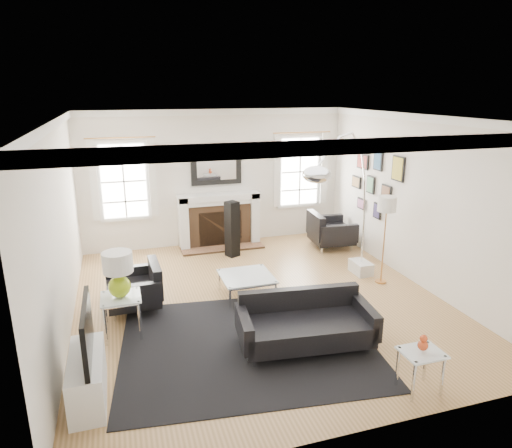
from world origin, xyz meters
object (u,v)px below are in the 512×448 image
object	(u,v)px
armchair_left	(137,289)
coffee_table	(247,277)
fireplace	(219,220)
armchair_right	(329,231)
arc_floor_lamp	(343,208)
sofa	(305,324)
gourd_lamp	(118,271)

from	to	relation	value
armchair_left	coffee_table	xyz separation A→B (m)	(1.67, -0.08, 0.00)
fireplace	armchair_right	world-z (taller)	fireplace
armchair_left	arc_floor_lamp	size ratio (longest dim) A/B	0.33
fireplace	coffee_table	bearing A→B (deg)	-93.33
fireplace	arc_floor_lamp	xyz separation A→B (m)	(1.29, -2.94, 0.90)
fireplace	armchair_left	xyz separation A→B (m)	(-1.82, -2.50, -0.22)
armchair_right	coffee_table	bearing A→B (deg)	-142.26
sofa	armchair_left	world-z (taller)	armchair_left
arc_floor_lamp	sofa	bearing A→B (deg)	-132.29
fireplace	coffee_table	xyz separation A→B (m)	(-0.15, -2.58, -0.22)
fireplace	coffee_table	size ratio (longest dim) A/B	2.12
sofa	gourd_lamp	bearing A→B (deg)	156.76
fireplace	sofa	size ratio (longest dim) A/B	0.95
fireplace	armchair_left	size ratio (longest dim) A/B	1.93
arc_floor_lamp	armchair_left	bearing A→B (deg)	172.01
sofa	armchair_left	xyz separation A→B (m)	(-1.98, 1.69, 0.02)
fireplace	sofa	bearing A→B (deg)	-87.87
fireplace	gourd_lamp	distance (m)	3.85
sofa	armchair_right	world-z (taller)	armchair_right
coffee_table	gourd_lamp	size ratio (longest dim) A/B	1.30
coffee_table	gourd_lamp	xyz separation A→B (m)	(-1.91, -0.65, 0.59)
sofa	arc_floor_lamp	xyz separation A→B (m)	(1.14, 1.25, 1.14)
armchair_left	coffee_table	world-z (taller)	armchair_left
gourd_lamp	fireplace	bearing A→B (deg)	57.52
fireplace	armchair_right	bearing A→B (deg)	-20.75
coffee_table	arc_floor_lamp	distance (m)	1.86
sofa	fireplace	bearing A→B (deg)	92.13
arc_floor_lamp	armchair_right	bearing A→B (deg)	68.33
armchair_left	armchair_right	world-z (taller)	armchair_right
fireplace	armchair_right	xyz separation A→B (m)	(2.14, -0.81, -0.20)
gourd_lamp	arc_floor_lamp	world-z (taller)	arc_floor_lamp
gourd_lamp	arc_floor_lamp	bearing A→B (deg)	5.09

